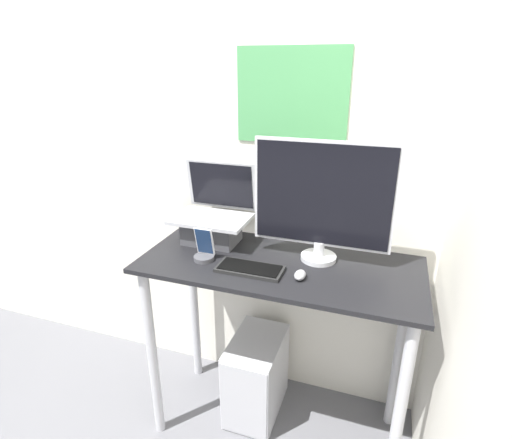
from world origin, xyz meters
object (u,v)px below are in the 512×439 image
at_px(monitor, 322,201).
at_px(computer_tower, 256,375).
at_px(laptop, 213,222).
at_px(keyboard, 250,269).
at_px(mouse, 300,275).
at_px(cell_phone, 204,251).

distance_m(monitor, computer_tower, 0.99).
relative_size(laptop, keyboard, 1.33).
bearing_deg(mouse, computer_tower, 143.98).
bearing_deg(cell_phone, keyboard, -8.04).
bearing_deg(laptop, mouse, -25.40).
height_order(keyboard, computer_tower, keyboard).
distance_m(laptop, computer_tower, 0.82).
height_order(keyboard, mouse, mouse).
height_order(keyboard, cell_phone, cell_phone).
xyz_separation_m(laptop, cell_phone, (0.05, -0.19, -0.06)).
distance_m(monitor, cell_phone, 0.53).
relative_size(monitor, cell_phone, 3.96).
bearing_deg(monitor, keyboard, -142.02).
distance_m(cell_phone, computer_tower, 0.77).
distance_m(keyboard, mouse, 0.20).
height_order(laptop, mouse, laptop).
bearing_deg(laptop, computer_tower, -11.95).
relative_size(monitor, mouse, 8.10).
distance_m(laptop, mouse, 0.52).
xyz_separation_m(keyboard, computer_tower, (-0.03, 0.17, -0.70)).
relative_size(keyboard, cell_phone, 1.87).
bearing_deg(laptop, monitor, -3.94).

